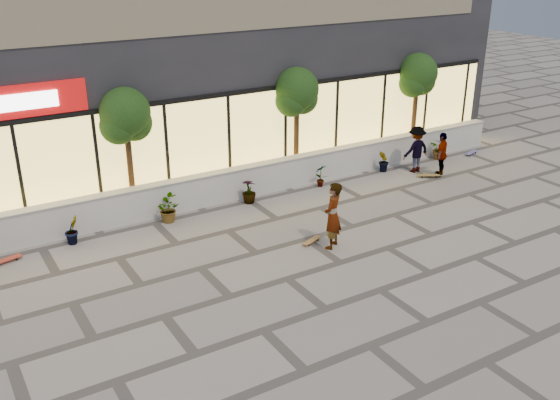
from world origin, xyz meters
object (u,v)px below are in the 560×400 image
tree_midwest (126,119)px  skateboard_left (6,260)px  tree_east (417,77)px  skateboard_center (312,241)px  skateboard_right_near (429,175)px  skateboard_right_far (471,153)px  skater_right_far (416,149)px  skater_center (333,216)px  tree_mideast (297,94)px  skater_right_near (442,154)px

tree_midwest → skateboard_left: tree_midwest is taller
tree_east → skateboard_center: size_ratio=5.41×
skateboard_center → skateboard_right_near: bearing=-0.9°
skateboard_left → skateboard_right_far: size_ratio=1.07×
tree_midwest → skateboard_right_far: bearing=-6.4°
skater_right_far → skater_center: bearing=28.1°
tree_midwest → tree_east: 11.50m
skateboard_center → skateboard_right_near: skateboard_right_near is taller
skater_center → skateboard_left: (-7.85, 3.70, -0.86)m
tree_east → skater_center: size_ratio=2.07×
tree_midwest → skater_right_far: 10.38m
tree_midwest → skater_right_far: size_ratio=2.30×
skateboard_center → skateboard_right_near: (6.52, 2.17, 0.01)m
tree_mideast → skateboard_right_near: tree_mideast is taller
skater_center → skater_right_near: skater_center is taller
skateboard_left → tree_midwest: bearing=7.0°
tree_mideast → skateboard_center: bearing=-118.0°
skateboard_center → skateboard_right_far: (9.80, 3.21, 0.01)m
tree_east → skateboard_right_far: 3.73m
tree_east → skater_right_far: tree_east is taller
skater_right_near → skateboard_left: bearing=-36.0°
tree_mideast → skateboard_right_near: (4.02, -2.54, -2.90)m
tree_mideast → skateboard_right_near: size_ratio=4.83×
tree_east → skateboard_center: (-8.00, -4.71, -2.91)m
skater_right_near → skateboard_right_far: size_ratio=2.00×
skater_right_near → skateboard_right_far: bearing=169.6°
skater_right_near → skateboard_right_near: bearing=-37.1°
tree_mideast → skater_center: bearing=-112.6°
tree_east → skater_center: bearing=-145.8°
tree_midwest → skateboard_right_near: (10.02, -2.54, -2.90)m
tree_mideast → tree_east: (5.50, 0.00, 0.00)m
skateboard_left → skater_right_near: bearing=-17.8°
skater_center → skateboard_center: (-0.34, 0.49, -0.87)m
tree_mideast → skater_right_far: bearing=-24.3°
tree_mideast → tree_east: same height
skater_center → tree_east: bearing=179.2°
skater_center → skateboard_left: 8.72m
skater_center → skater_right_far: size_ratio=1.11×
tree_mideast → skater_center: tree_mideast is taller
skater_right_far → skateboard_right_far: 3.40m
skater_right_far → tree_mideast: bearing=-25.1°
skater_right_near → skateboard_left: (-14.51, 1.09, -0.72)m
tree_east → skater_center: 9.48m
skater_right_near → skateboard_left: skater_right_near is taller
tree_mideast → skater_center: size_ratio=2.07×
tree_mideast → skateboard_right_far: bearing=-11.6°
tree_midwest → skateboard_right_near: tree_midwest is taller
tree_mideast → tree_east: 5.50m
skater_right_near → skateboard_center: size_ratio=2.21×
tree_midwest → tree_mideast: (6.00, 0.00, 0.00)m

